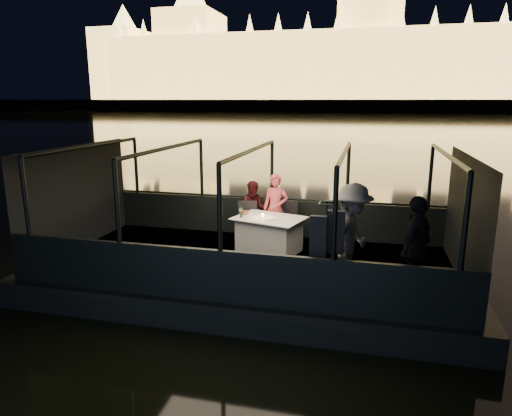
% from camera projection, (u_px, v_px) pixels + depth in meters
% --- Properties ---
extents(river_water, '(500.00, 500.00, 0.00)m').
position_uv_depth(river_water, '(358.00, 121.00, 85.13)').
color(river_water, black).
rests_on(river_water, ground).
extents(boat_hull, '(8.60, 4.40, 1.00)m').
position_uv_depth(boat_hull, '(251.00, 284.00, 9.55)').
color(boat_hull, black).
rests_on(boat_hull, river_water).
extents(boat_deck, '(8.00, 4.00, 0.04)m').
position_uv_depth(boat_deck, '(251.00, 263.00, 9.44)').
color(boat_deck, black).
rests_on(boat_deck, boat_hull).
extents(gunwale_port, '(8.00, 0.08, 0.90)m').
position_uv_depth(gunwale_port, '(272.00, 217.00, 11.22)').
color(gunwale_port, black).
rests_on(gunwale_port, boat_deck).
extents(gunwale_starboard, '(8.00, 0.08, 0.90)m').
position_uv_depth(gunwale_starboard, '(221.00, 277.00, 7.44)').
color(gunwale_starboard, black).
rests_on(gunwale_starboard, boat_deck).
extents(cabin_glass_port, '(8.00, 0.02, 1.40)m').
position_uv_depth(cabin_glass_port, '(272.00, 171.00, 10.96)').
color(cabin_glass_port, '#99B2B2').
rests_on(cabin_glass_port, gunwale_port).
extents(cabin_glass_starboard, '(8.00, 0.02, 1.40)m').
position_uv_depth(cabin_glass_starboard, '(220.00, 208.00, 7.18)').
color(cabin_glass_starboard, '#99B2B2').
rests_on(cabin_glass_starboard, gunwale_starboard).
extents(cabin_roof_glass, '(8.00, 4.00, 0.02)m').
position_uv_depth(cabin_roof_glass, '(251.00, 150.00, 8.91)').
color(cabin_roof_glass, '#99B2B2').
rests_on(cabin_roof_glass, boat_deck).
extents(end_wall_fore, '(0.02, 4.00, 2.30)m').
position_uv_depth(end_wall_fore, '(77.00, 198.00, 10.10)').
color(end_wall_fore, black).
rests_on(end_wall_fore, boat_deck).
extents(end_wall_aft, '(0.02, 4.00, 2.30)m').
position_uv_depth(end_wall_aft, '(465.00, 220.00, 8.24)').
color(end_wall_aft, black).
rests_on(end_wall_aft, boat_deck).
extents(canopy_ribs, '(8.00, 4.00, 2.30)m').
position_uv_depth(canopy_ribs, '(251.00, 208.00, 9.17)').
color(canopy_ribs, black).
rests_on(canopy_ribs, boat_deck).
extents(embankment, '(400.00, 140.00, 6.00)m').
position_uv_depth(embankment, '(366.00, 107.00, 207.72)').
color(embankment, '#423D33').
rests_on(embankment, ground).
extents(parliament_building, '(220.00, 32.00, 60.00)m').
position_uv_depth(parliament_building, '(369.00, 30.00, 168.21)').
color(parliament_building, '#F2D18C').
rests_on(parliament_building, embankment).
extents(dining_table_central, '(1.68, 1.41, 0.77)m').
position_uv_depth(dining_table_central, '(269.00, 234.00, 10.01)').
color(dining_table_central, white).
rests_on(dining_table_central, boat_deck).
extents(chair_port_left, '(0.57, 0.57, 0.95)m').
position_uv_depth(chair_port_left, '(245.00, 224.00, 10.57)').
color(chair_port_left, black).
rests_on(chair_port_left, boat_deck).
extents(chair_port_right, '(0.45, 0.45, 0.94)m').
position_uv_depth(chair_port_right, '(287.00, 224.00, 10.62)').
color(chair_port_right, black).
rests_on(chair_port_right, boat_deck).
extents(coat_stand, '(0.58, 0.53, 1.71)m').
position_uv_depth(coat_stand, '(325.00, 250.00, 7.38)').
color(coat_stand, black).
rests_on(coat_stand, boat_deck).
extents(person_woman_coral, '(0.59, 0.40, 1.61)m').
position_uv_depth(person_woman_coral, '(276.00, 211.00, 10.61)').
color(person_woman_coral, '#DE505C').
rests_on(person_woman_coral, boat_deck).
extents(person_man_maroon, '(0.76, 0.64, 1.39)m').
position_uv_depth(person_man_maroon, '(254.00, 208.00, 10.89)').
color(person_man_maroon, '#411215').
rests_on(person_man_maroon, boat_deck).
extents(passenger_stripe, '(0.99, 1.37, 1.90)m').
position_uv_depth(passenger_stripe, '(351.00, 242.00, 7.91)').
color(passenger_stripe, silver).
rests_on(passenger_stripe, boat_deck).
extents(passenger_dark, '(0.86, 1.13, 1.77)m').
position_uv_depth(passenger_dark, '(415.00, 250.00, 7.51)').
color(passenger_dark, black).
rests_on(passenger_dark, boat_deck).
extents(wine_bottle, '(0.07, 0.07, 0.28)m').
position_uv_depth(wine_bottle, '(241.00, 211.00, 9.91)').
color(wine_bottle, '#14371A').
rests_on(wine_bottle, dining_table_central).
extents(bread_basket, '(0.25, 0.25, 0.08)m').
position_uv_depth(bread_basket, '(245.00, 213.00, 10.20)').
color(bread_basket, brown).
rests_on(bread_basket, dining_table_central).
extents(amber_candle, '(0.06, 0.06, 0.07)m').
position_uv_depth(amber_candle, '(263.00, 216.00, 9.94)').
color(amber_candle, '#FF9D3F').
rests_on(amber_candle, dining_table_central).
extents(plate_near, '(0.25, 0.25, 0.01)m').
position_uv_depth(plate_near, '(270.00, 219.00, 9.77)').
color(plate_near, white).
rests_on(plate_near, dining_table_central).
extents(plate_far, '(0.27, 0.27, 0.02)m').
position_uv_depth(plate_far, '(245.00, 213.00, 10.27)').
color(plate_far, white).
rests_on(plate_far, dining_table_central).
extents(wine_glass_white, '(0.09, 0.09, 0.21)m').
position_uv_depth(wine_glass_white, '(240.00, 214.00, 9.85)').
color(wine_glass_white, silver).
rests_on(wine_glass_white, dining_table_central).
extents(wine_glass_red, '(0.09, 0.09, 0.21)m').
position_uv_depth(wine_glass_red, '(273.00, 211.00, 10.10)').
color(wine_glass_red, silver).
rests_on(wine_glass_red, dining_table_central).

